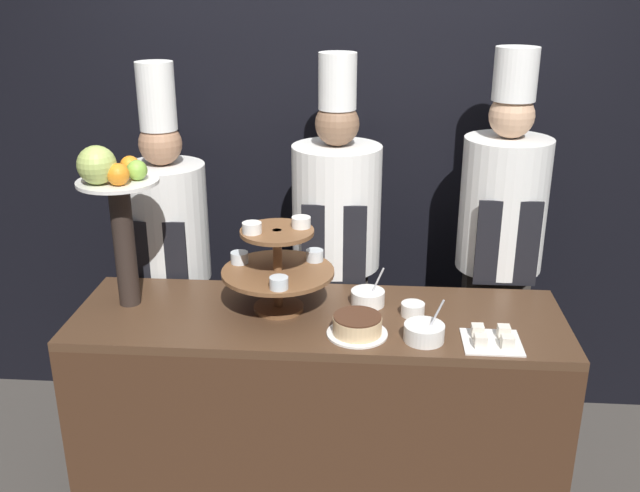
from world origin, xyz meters
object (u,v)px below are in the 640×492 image
Objects in this scene: cake_round at (357,326)px; cake_square_tray at (492,339)px; fruit_pedestal at (115,198)px; serving_bowl_near at (424,332)px; cup_white at (413,309)px; chef_center_left at (336,245)px; chef_center_right at (500,241)px; chef_left at (169,251)px; serving_bowl_far at (368,297)px; tiered_stand at (278,264)px.

cake_round reaches higher than cake_square_tray.
serving_bowl_near is at bearing -10.07° from fruit_pedestal.
fruit_pedestal is 1.22m from cup_white.
chef_center_right reaches higher than chef_center_left.
cake_round is 1.11m from chef_left.
cup_white is at bearing 39.72° from cake_round.
chef_left reaches higher than serving_bowl_far.
fruit_pedestal is 0.35× the size of chef_center_right.
chef_left is (-1.37, 0.69, 0.03)m from cake_square_tray.
chef_left is (0.05, 0.48, -0.40)m from fruit_pedestal.
chef_center_right is at bearing -0.00° from chef_center_left.
serving_bowl_near is 0.09× the size of chef_left.
serving_bowl_near is at bearing -81.24° from cup_white.
serving_bowl_far is at bearing 82.15° from cake_round.
chef_center_right reaches higher than serving_bowl_near.
cake_square_tray is 0.24m from serving_bowl_near.
cup_white is 0.05× the size of chef_center_right.
chef_center_left is (-0.36, 0.69, 0.07)m from serving_bowl_near.
cake_round is 1.38× the size of serving_bowl_near.
chef_left reaches higher than tiered_stand.
tiered_stand is 0.24× the size of chef_center_left.
cake_square_tray is 0.11× the size of chef_center_left.
cake_round is at bearing -140.28° from cup_white.
tiered_stand is 0.24× the size of chef_left.
tiered_stand is 0.39m from serving_bowl_far.
fruit_pedestal is 1.01m from chef_center_left.
tiered_stand is at bearing -168.73° from serving_bowl_far.
fruit_pedestal is 0.36× the size of chef_center_left.
chef_center_right is at bearing 26.95° from tiered_stand.
serving_bowl_far is 0.71m from chef_center_right.
cake_square_tray is at bearing -36.66° from cup_white.
chef_center_right is at bearing 50.48° from cup_white.
serving_bowl_far reaches higher than cake_round.
serving_bowl_far is 1.01m from chef_left.
tiered_stand is 1.04m from chef_center_right.
chef_center_left reaches higher than cake_round.
serving_bowl_near reaches higher than cake_round.
cup_white is 0.59m from chef_center_left.
cake_square_tray is 0.11× the size of chef_center_right.
chef_center_left is 0.99× the size of chef_center_right.
serving_bowl_far is at bearing -23.53° from chef_left.
cake_round is at bearing -80.26° from chef_center_left.
serving_bowl_near is at bearing -6.05° from cake_round.
cake_round is 0.67m from chef_center_left.
cup_white is 0.20m from serving_bowl_far.
serving_bowl_near is at bearing -118.27° from chef_center_right.
chef_center_left reaches higher than cake_square_tray.
cake_round is 2.47× the size of cup_white.
cake_round is at bearing -97.85° from serving_bowl_far.
chef_center_left is at bearing -0.00° from chef_left.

